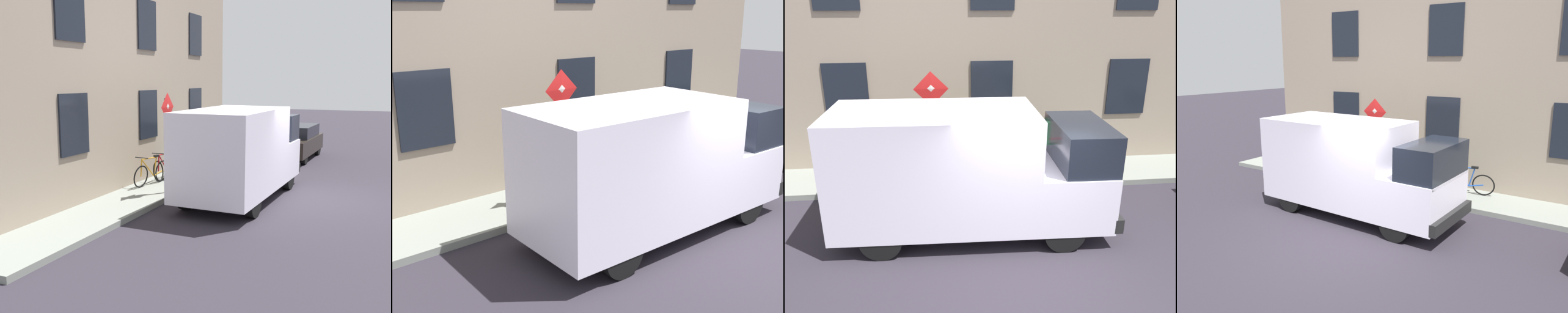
{
  "view_description": "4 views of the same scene",
  "coord_description": "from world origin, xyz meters",
  "views": [
    {
      "loc": [
        -2.19,
        13.3,
        3.26
      ],
      "look_at": [
        3.26,
        0.59,
        1.04
      ],
      "focal_mm": 44.26,
      "sensor_mm": 36.0,
      "label": 1
    },
    {
      "loc": [
        -3.99,
        7.44,
        4.02
      ],
      "look_at": [
        3.1,
        1.38,
        1.25
      ],
      "focal_mm": 45.61,
      "sensor_mm": 36.0,
      "label": 2
    },
    {
      "loc": [
        -5.49,
        1.47,
        4.33
      ],
      "look_at": [
        2.98,
        0.54,
        1.12
      ],
      "focal_mm": 37.53,
      "sensor_mm": 36.0,
      "label": 3
    },
    {
      "loc": [
        -6.72,
        -5.07,
        4.02
      ],
      "look_at": [
        2.74,
        1.06,
        1.37
      ],
      "focal_mm": 37.61,
      "sensor_mm": 36.0,
      "label": 4
    }
  ],
  "objects": [
    {
      "name": "ground_plane",
      "position": [
        0.0,
        0.0,
        0.0
      ],
      "size": [
        80.0,
        80.0,
        0.0
      ],
      "primitive_type": "plane",
      "color": "#2B262F"
    },
    {
      "name": "sidewalk_slab",
      "position": [
        4.31,
        0.0,
        0.07
      ],
      "size": [
        1.68,
        15.59,
        0.14
      ],
      "primitive_type": "cube",
      "color": "gray",
      "rests_on": "ground_plane"
    },
    {
      "name": "building_facade",
      "position": [
        5.5,
        0.0,
        3.41
      ],
      "size": [
        0.75,
        13.59,
        6.81
      ],
      "color": "gray",
      "rests_on": "ground_plane"
    },
    {
      "name": "sign_post_stacked",
      "position": [
        3.68,
        1.58,
        1.92
      ],
      "size": [
        0.15,
        0.56,
        2.65
      ],
      "color": "#474C47",
      "rests_on": "sidewalk_slab"
    },
    {
      "name": "delivery_van",
      "position": [
        1.78,
        0.95,
        1.33
      ],
      "size": [
        2.17,
        5.39,
        2.5
      ],
      "rotation": [
        0.0,
        0.0,
        4.68
      ],
      "color": "white",
      "rests_on": "ground_plane"
    },
    {
      "name": "parked_hatchback",
      "position": [
        1.92,
        -6.63,
        0.73
      ],
      "size": [
        1.87,
        4.05,
        1.38
      ],
      "rotation": [
        0.0,
        0.0,
        1.54
      ],
      "color": "black",
      "rests_on": "ground_plane"
    },
    {
      "name": "bicycle_blue",
      "position": [
        4.6,
        -1.03,
        0.51
      ],
      "size": [
        0.46,
        1.71,
        0.89
      ],
      "rotation": [
        0.0,
        0.0,
        1.69
      ],
      "color": "black",
      "rests_on": "sidewalk_slab"
    },
    {
      "name": "bicycle_red",
      "position": [
        4.6,
        -0.11,
        0.51
      ],
      "size": [
        0.46,
        1.71,
        0.89
      ],
      "rotation": [
        0.0,
        0.0,
        1.6
      ],
      "color": "black",
      "rests_on": "sidewalk_slab"
    },
    {
      "name": "bicycle_orange",
      "position": [
        4.6,
        0.81,
        0.51
      ],
      "size": [
        0.47,
        1.71,
        0.89
      ],
      "rotation": [
        0.0,
        0.0,
        1.43
      ],
      "color": "black",
      "rests_on": "sidewalk_slab"
    },
    {
      "name": "pedestrian",
      "position": [
        4.03,
        -0.51,
        1.07
      ],
      "size": [
        0.43,
        0.3,
        1.72
      ],
      "rotation": [
        0.0,
        0.0,
        1.68
      ],
      "color": "#262B47",
      "rests_on": "sidewalk_slab"
    },
    {
      "name": "litter_bin",
      "position": [
        3.82,
        -0.42,
        0.59
      ],
      "size": [
        0.44,
        0.44,
        0.9
      ],
      "primitive_type": "cylinder",
      "color": "#2D5133",
      "rests_on": "sidewalk_slab"
    }
  ]
}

